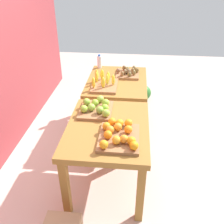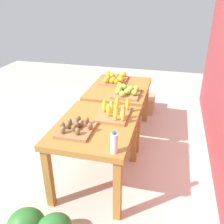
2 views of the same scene
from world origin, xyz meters
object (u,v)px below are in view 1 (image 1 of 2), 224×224
apple_bin (97,108)px  watermelon_pile (136,91)px  display_table_left (108,135)px  water_bottle (99,62)px  kiwi_bin (128,73)px  display_table_right (117,87)px  orange_bin (119,135)px  banana_crate (104,83)px

apple_bin → watermelon_pile: (1.78, -0.43, -0.64)m
display_table_left → apple_bin: (0.26, 0.15, 0.15)m
display_table_left → water_bottle: (1.56, 0.30, 0.20)m
water_bottle → apple_bin: bearing=-173.3°
kiwi_bin → water_bottle: bearing=59.8°
apple_bin → watermelon_pile: bearing=-13.5°
display_table_right → apple_bin: 0.88m
orange_bin → kiwi_bin: (1.50, -0.02, -0.01)m
apple_bin → orange_bin: bearing=-149.6°
water_bottle → watermelon_pile: size_ratio=0.30×
display_table_left → display_table_right: bearing=0.0°
kiwi_bin → display_table_left: bearing=174.0°
banana_crate → water_bottle: bearing=13.0°
banana_crate → water_bottle: 0.68m
display_table_right → watermelon_pile: (0.92, -0.28, -0.49)m
orange_bin → apple_bin: (0.46, 0.27, 0.00)m
orange_bin → kiwi_bin: size_ratio=1.28×
apple_bin → banana_crate: 0.64m
kiwi_bin → watermelon_pile: kiwi_bin is taller
display_table_right → watermelon_pile: display_table_right is taller
banana_crate → kiwi_bin: (0.40, -0.29, -0.01)m
orange_bin → display_table_left: bearing=31.6°
display_table_right → water_bottle: water_bottle is taller
water_bottle → display_table_right: bearing=-145.6°
apple_bin → banana_crate: size_ratio=0.91×
kiwi_bin → watermelon_pile: bearing=-10.6°
display_table_left → water_bottle: size_ratio=5.10×
apple_bin → watermelon_pile: apple_bin is taller
display_table_left → water_bottle: bearing=11.0°
orange_bin → kiwi_bin: 1.50m
orange_bin → water_bottle: 1.81m
kiwi_bin → water_bottle: (0.26, 0.44, 0.06)m
orange_bin → display_table_right: bearing=5.3°
apple_bin → watermelon_pile: size_ratio=0.60×
banana_crate → display_table_left: bearing=-170.5°
kiwi_bin → watermelon_pile: size_ratio=0.54×
display_table_left → display_table_right: 1.12m
orange_bin → apple_bin: bearing=30.4°
kiwi_bin → banana_crate: bearing=144.2°
apple_bin → banana_crate: bearing=0.2°
display_table_right → orange_bin: bearing=-174.7°
orange_bin → water_bottle: (1.76, 0.42, 0.05)m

